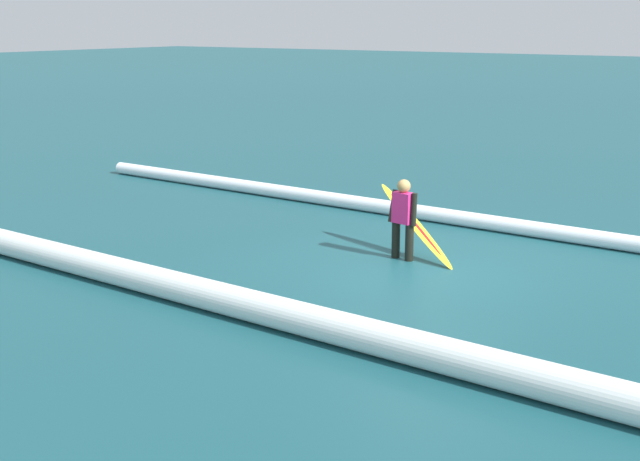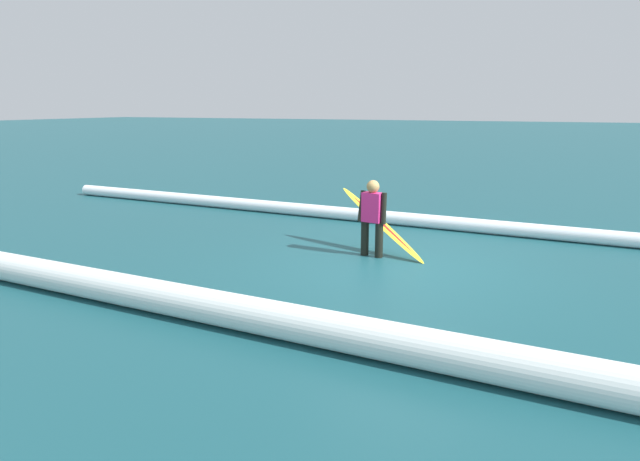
{
  "view_description": "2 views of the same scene",
  "coord_description": "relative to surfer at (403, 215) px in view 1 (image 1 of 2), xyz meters",
  "views": [
    {
      "loc": [
        -5.67,
        11.5,
        3.84
      ],
      "look_at": [
        0.95,
        1.6,
        0.84
      ],
      "focal_mm": 47.02,
      "sensor_mm": 36.0,
      "label": 1
    },
    {
      "loc": [
        -2.34,
        8.55,
        2.59
      ],
      "look_at": [
        0.75,
        1.57,
        0.85
      ],
      "focal_mm": 30.98,
      "sensor_mm": 36.0,
      "label": 2
    }
  ],
  "objects": [
    {
      "name": "surfboard",
      "position": [
        -0.06,
        -0.34,
        -0.22
      ],
      "size": [
        1.91,
        1.1,
        1.07
      ],
      "color": "yellow",
      "rests_on": "ground_plane"
    },
    {
      "name": "wave_crest_foreground",
      "position": [
        -2.75,
        -2.57,
        -0.6
      ],
      "size": [
        25.22,
        1.19,
        0.29
      ],
      "primitive_type": "cylinder",
      "rotation": [
        0.0,
        1.57,
        -0.04
      ],
      "color": "white",
      "rests_on": "ground_plane"
    },
    {
      "name": "wave_crest_midground",
      "position": [
        1.37,
        3.66,
        -0.53
      ],
      "size": [
        18.01,
        1.18,
        0.42
      ],
      "primitive_type": "cylinder",
      "rotation": [
        0.0,
        1.57,
        -0.04
      ],
      "color": "white",
      "rests_on": "ground_plane"
    },
    {
      "name": "ground_plane",
      "position": [
        -0.61,
        0.34,
        -0.75
      ],
      "size": [
        170.63,
        170.63,
        0.0
      ],
      "primitive_type": "plane",
      "color": "#194D55"
    },
    {
      "name": "surfer",
      "position": [
        0.0,
        0.0,
        0.0
      ],
      "size": [
        0.51,
        0.28,
        1.34
      ],
      "rotation": [
        0.0,
        0.0,
        2.98
      ],
      "color": "black",
      "rests_on": "ground_plane"
    }
  ]
}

